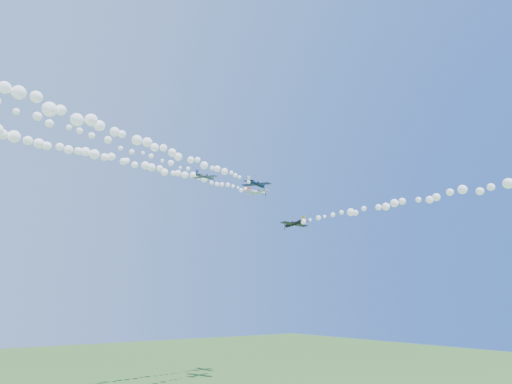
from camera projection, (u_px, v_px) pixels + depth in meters
plane_white at (257, 192)px, 119.73m from camera, size 7.34×7.74×1.98m
smoke_trail_white at (145, 166)px, 95.92m from camera, size 65.42×11.91×3.06m
plane_navy at (256, 184)px, 109.86m from camera, size 7.87×8.34×2.39m
smoke_trail_navy at (135, 138)px, 78.70m from camera, size 69.61×26.39×3.08m
plane_grey at (205, 176)px, 93.13m from camera, size 6.03×6.37×1.63m
smoke_trail_grey at (8, 108)px, 59.40m from camera, size 75.22×29.31×2.86m
plane_black at (294, 224)px, 89.94m from camera, size 6.80×6.46×2.33m
smoke_trail_black at (470, 190)px, 61.97m from camera, size 5.77×69.85×2.69m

